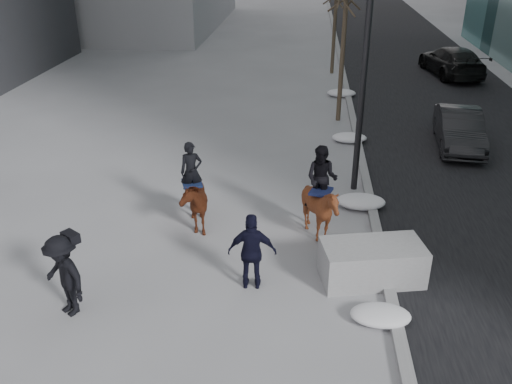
# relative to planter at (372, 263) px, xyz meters

# --- Properties ---
(ground) EXTENTS (120.00, 120.00, 0.00)m
(ground) POSITION_rel_planter_xyz_m (-2.65, -0.11, -0.44)
(ground) COLOR gray
(ground) RESTS_ON ground
(road) EXTENTS (8.00, 90.00, 0.01)m
(road) POSITION_rel_planter_xyz_m (4.35, 9.89, -0.43)
(road) COLOR black
(road) RESTS_ON ground
(curb) EXTENTS (0.25, 90.00, 0.12)m
(curb) POSITION_rel_planter_xyz_m (0.35, 9.89, -0.38)
(curb) COLOR gray
(curb) RESTS_ON ground
(planter) EXTENTS (2.36, 1.52, 0.87)m
(planter) POSITION_rel_planter_xyz_m (0.00, 0.00, 0.00)
(planter) COLOR gray
(planter) RESTS_ON ground
(car_near) EXTENTS (1.80, 4.12, 1.32)m
(car_near) POSITION_rel_planter_xyz_m (3.83, 8.48, 0.22)
(car_near) COLOR black
(car_near) RESTS_ON ground
(car_far) EXTENTS (2.85, 5.40, 1.49)m
(car_far) POSITION_rel_planter_xyz_m (5.93, 19.03, 0.31)
(car_far) COLOR black
(car_far) RESTS_ON ground
(tree_near) EXTENTS (1.20, 1.20, 5.63)m
(tree_near) POSITION_rel_planter_xyz_m (-0.25, 11.06, 2.38)
(tree_near) COLOR #362A1F
(tree_near) RESTS_ON ground
(tree_far) EXTENTS (1.20, 1.20, 4.78)m
(tree_far) POSITION_rel_planter_xyz_m (-0.25, 18.95, 1.95)
(tree_far) COLOR #3C2E24
(tree_far) RESTS_ON ground
(mounted_left) EXTENTS (1.31, 1.90, 2.25)m
(mounted_left) POSITION_rel_planter_xyz_m (-4.38, 2.03, 0.40)
(mounted_left) COLOR #4E230F
(mounted_left) RESTS_ON ground
(mounted_right) EXTENTS (1.63, 1.74, 2.40)m
(mounted_right) POSITION_rel_planter_xyz_m (-1.12, 1.71, 0.53)
(mounted_right) COLOR #4D220F
(mounted_right) RESTS_ON ground
(feeder) EXTENTS (1.05, 0.88, 1.75)m
(feeder) POSITION_rel_planter_xyz_m (-2.58, -0.50, 0.44)
(feeder) COLOR black
(feeder) RESTS_ON ground
(camera_crew) EXTENTS (1.30, 1.18, 1.75)m
(camera_crew) POSITION_rel_planter_xyz_m (-6.16, -1.72, 0.45)
(camera_crew) COLOR black
(camera_crew) RESTS_ON ground
(lamppost) EXTENTS (0.25, 2.01, 9.09)m
(lamppost) POSITION_rel_planter_xyz_m (-0.05, 4.49, 4.56)
(lamppost) COLOR black
(lamppost) RESTS_ON ground
(snow_piles) EXTENTS (1.36, 16.72, 0.35)m
(snow_piles) POSITION_rel_planter_xyz_m (0.05, 6.61, -0.27)
(snow_piles) COLOR silver
(snow_piles) RESTS_ON ground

